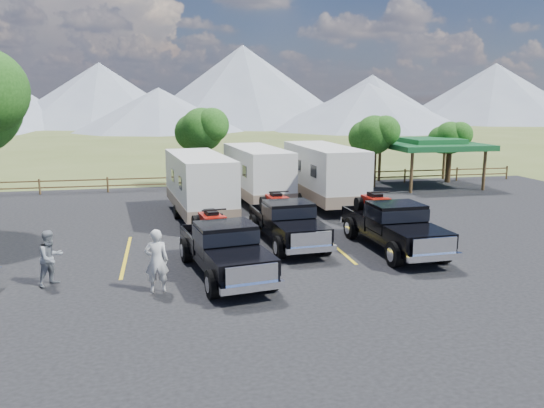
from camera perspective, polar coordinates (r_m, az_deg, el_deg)
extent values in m
plane|color=#4A5825|center=(17.23, 4.24, -8.30)|extent=(320.00, 320.00, 0.00)
cube|color=black|center=(19.98, 1.90, -5.46)|extent=(44.00, 34.00, 0.04)
cube|color=gold|center=(20.48, -15.41, -5.38)|extent=(0.12, 5.50, 0.01)
cube|color=gold|center=(20.58, -4.20, -4.92)|extent=(0.12, 5.50, 0.01)
cube|color=gold|center=(21.43, 6.50, -4.31)|extent=(0.12, 5.50, 0.01)
cube|color=gold|center=(22.96, 16.05, -3.63)|extent=(0.12, 5.50, 0.01)
cylinder|color=#312213|center=(35.56, 10.83, 3.95)|extent=(0.39, 0.39, 2.80)
sphere|color=#184310|center=(35.37, 10.96, 7.33)|extent=(2.52, 2.52, 2.52)
sphere|color=#184310|center=(35.15, 12.07, 7.70)|extent=(1.98, 1.98, 1.98)
sphere|color=#184310|center=(35.56, 9.94, 7.09)|extent=(2.16, 2.16, 2.16)
cylinder|color=#312213|center=(39.11, 18.44, 4.01)|extent=(0.38, 0.38, 2.52)
sphere|color=#184310|center=(38.94, 18.61, 6.77)|extent=(2.24, 2.24, 2.24)
sphere|color=#184310|center=(38.83, 19.55, 7.05)|extent=(1.76, 1.76, 1.76)
sphere|color=#184310|center=(39.04, 17.77, 6.59)|extent=(1.92, 1.92, 1.92)
cylinder|color=#312213|center=(34.96, -7.43, 4.17)|extent=(0.41, 0.41, 3.08)
sphere|color=#184310|center=(34.76, -7.53, 7.95)|extent=(2.80, 2.80, 2.80)
sphere|color=#184310|center=(34.30, -6.47, 8.43)|extent=(2.20, 2.20, 2.20)
sphere|color=#184310|center=(35.17, -8.49, 7.63)|extent=(2.40, 2.40, 2.40)
cylinder|color=brown|center=(35.33, -23.73, 1.68)|extent=(0.12, 0.12, 1.00)
cylinder|color=brown|center=(34.70, -17.26, 1.97)|extent=(0.12, 0.12, 1.00)
cylinder|color=brown|center=(34.52, -10.64, 2.24)|extent=(0.12, 0.12, 1.00)
cylinder|color=brown|center=(34.81, -4.04, 2.47)|extent=(0.12, 0.12, 1.00)
cylinder|color=brown|center=(35.55, 2.37, 2.67)|extent=(0.12, 0.12, 1.00)
cylinder|color=brown|center=(36.71, 8.45, 2.83)|extent=(0.12, 0.12, 1.00)
cylinder|color=brown|center=(38.25, 14.10, 2.95)|extent=(0.12, 0.12, 1.00)
cylinder|color=brown|center=(40.14, 19.26, 3.03)|extent=(0.12, 0.12, 1.00)
cylinder|color=brown|center=(42.32, 23.93, 3.08)|extent=(0.12, 0.12, 1.00)
cube|color=brown|center=(35.13, -0.80, 2.50)|extent=(36.00, 0.06, 0.08)
cube|color=brown|center=(35.07, -0.81, 3.14)|extent=(36.00, 0.06, 0.08)
cylinder|color=brown|center=(33.93, 14.77, 3.27)|extent=(0.20, 0.20, 2.60)
cylinder|color=brown|center=(38.44, 11.49, 4.30)|extent=(0.20, 0.20, 2.60)
cylinder|color=brown|center=(36.42, 21.86, 3.35)|extent=(0.20, 0.20, 2.60)
cylinder|color=brown|center=(40.65, 18.01, 4.34)|extent=(0.20, 0.20, 2.60)
cube|color=#185529|center=(37.13, 16.66, 6.07)|extent=(6.20, 6.20, 0.35)
cube|color=#185529|center=(37.11, 16.69, 6.54)|extent=(3.50, 3.50, 0.35)
cone|color=gray|center=(128.34, -17.97, 11.17)|extent=(44.00, 44.00, 14.00)
cone|color=gray|center=(125.04, -3.15, 12.61)|extent=(52.00, 52.00, 18.00)
cone|color=gray|center=(139.84, 10.67, 11.05)|extent=(40.00, 40.00, 12.00)
cone|color=gray|center=(151.40, 22.78, 10.95)|extent=(50.00, 50.00, 15.00)
cone|color=gray|center=(102.64, -12.04, 9.93)|extent=(32.00, 32.00, 8.00)
cone|color=gray|center=(107.17, 10.21, 10.30)|extent=(40.00, 40.00, 9.00)
cube|color=black|center=(17.54, -5.10, -5.75)|extent=(2.60, 5.68, 0.35)
cube|color=black|center=(15.74, -3.31, -6.35)|extent=(2.09, 1.99, 0.48)
cube|color=black|center=(17.24, -5.03, -3.65)|extent=(2.02, 1.76, 0.96)
cube|color=black|center=(17.21, -5.04, -3.19)|extent=(2.06, 1.82, 0.43)
cube|color=black|center=(19.07, -6.51, -3.56)|extent=(2.18, 2.56, 0.53)
cube|color=white|center=(14.87, -2.18, -7.59)|extent=(1.53, 0.32, 0.53)
cube|color=white|center=(14.94, -2.09, -8.98)|extent=(1.89, 0.46, 0.21)
cube|color=white|center=(20.24, -7.29, -3.66)|extent=(1.88, 0.45, 0.21)
cylinder|color=black|center=(15.63, -6.42, -8.57)|extent=(0.42, 0.90, 0.86)
cylinder|color=black|center=(16.13, -0.14, -7.87)|extent=(0.42, 0.90, 0.86)
cylinder|color=black|center=(19.17, -9.23, -4.92)|extent=(0.42, 0.90, 0.86)
cylinder|color=black|center=(19.58, -4.03, -4.45)|extent=(0.42, 0.90, 0.86)
cube|color=#961008|center=(18.92, -6.55, -1.66)|extent=(0.86, 1.34, 0.34)
cube|color=black|center=(18.87, -6.56, -0.95)|extent=(0.49, 0.77, 0.17)
cube|color=#961008|center=(18.40, -6.15, -1.71)|extent=(0.81, 0.45, 0.21)
cylinder|color=black|center=(18.42, -6.25, -0.63)|extent=(0.86, 0.19, 0.06)
cylinder|color=black|center=(18.37, -7.44, -2.69)|extent=(0.33, 0.57, 0.54)
cylinder|color=black|center=(18.57, -4.84, -2.48)|extent=(0.33, 0.57, 0.54)
cylinder|color=black|center=(19.37, -8.16, -1.98)|extent=(0.33, 0.57, 0.54)
cylinder|color=black|center=(19.57, -5.69, -1.79)|extent=(0.33, 0.57, 0.54)
cube|color=black|center=(21.22, 1.68, -2.75)|extent=(2.10, 5.48, 0.34)
cube|color=black|center=(19.46, 3.27, -2.98)|extent=(1.92, 1.82, 0.47)
cube|color=black|center=(20.96, 1.79, -1.02)|extent=(1.87, 1.59, 0.94)
cube|color=black|center=(20.93, 1.79, -0.64)|extent=(1.91, 1.65, 0.42)
cube|color=black|center=(22.74, 0.42, -1.13)|extent=(1.96, 2.38, 0.52)
cube|color=white|center=(18.60, 4.22, -3.81)|extent=(1.51, 0.18, 0.52)
cube|color=white|center=(18.64, 4.27, -4.92)|extent=(1.86, 0.30, 0.21)
cube|color=white|center=(23.88, -0.33, -1.31)|extent=(1.85, 0.28, 0.21)
cylinder|color=black|center=(19.29, 0.80, -4.69)|extent=(0.34, 0.87, 0.85)
cylinder|color=black|center=(19.84, 5.74, -4.29)|extent=(0.34, 0.87, 0.85)
cylinder|color=black|center=(22.78, -1.84, -2.22)|extent=(0.34, 0.87, 0.85)
cylinder|color=black|center=(23.25, 2.41, -1.95)|extent=(0.34, 0.87, 0.85)
cube|color=#961008|center=(22.62, 0.42, 0.45)|extent=(0.74, 1.27, 0.33)
cube|color=black|center=(22.58, 0.42, 1.04)|extent=(0.43, 0.73, 0.17)
cube|color=#961008|center=(22.11, 0.79, 0.45)|extent=(0.78, 0.38, 0.21)
cylinder|color=black|center=(22.14, 0.73, 1.33)|extent=(0.85, 0.12, 0.06)
cylinder|color=black|center=(22.05, -0.27, -0.33)|extent=(0.28, 0.54, 0.53)
cylinder|color=black|center=(22.29, 1.84, -0.21)|extent=(0.28, 0.54, 0.53)
cylinder|color=black|center=(23.03, -0.95, 0.17)|extent=(0.28, 0.54, 0.53)
cylinder|color=black|center=(23.26, 1.08, 0.27)|extent=(0.28, 0.54, 0.53)
cube|color=black|center=(20.90, 12.93, -3.15)|extent=(2.06, 5.77, 0.36)
cube|color=black|center=(19.17, 15.54, -3.42)|extent=(1.99, 1.87, 0.50)
cube|color=black|center=(20.63, 13.17, -1.28)|extent=(1.94, 1.63, 1.00)
cube|color=black|center=(20.60, 13.19, -0.88)|extent=(1.98, 1.69, 0.45)
cube|color=black|center=(22.41, 10.91, -1.38)|extent=(2.01, 2.47, 0.55)
cube|color=white|center=(18.33, 17.09, -4.33)|extent=(1.60, 0.14, 0.55)
cube|color=white|center=(18.38, 17.12, -5.52)|extent=(1.97, 0.25, 0.22)
cube|color=white|center=(23.56, 9.67, -1.56)|extent=(1.97, 0.23, 0.22)
cylinder|color=black|center=(18.83, 13.03, -5.30)|extent=(0.33, 0.91, 0.90)
cylinder|color=black|center=(19.73, 17.94, -4.80)|extent=(0.33, 0.91, 0.90)
cylinder|color=black|center=(22.31, 8.48, -2.56)|extent=(0.33, 0.91, 0.90)
cylinder|color=black|center=(23.07, 12.81, -2.26)|extent=(0.33, 0.91, 0.90)
cube|color=#961008|center=(22.28, 10.98, 0.32)|extent=(0.75, 1.33, 0.35)
cube|color=black|center=(22.24, 11.00, 0.95)|extent=(0.43, 0.77, 0.18)
cube|color=#961008|center=(21.77, 11.59, 0.31)|extent=(0.81, 0.38, 0.22)
cylinder|color=black|center=(21.80, 11.51, 1.27)|extent=(0.90, 0.09, 0.06)
cylinder|color=black|center=(21.64, 10.48, -0.52)|extent=(0.28, 0.57, 0.56)
cylinder|color=black|center=(22.02, 12.62, -0.40)|extent=(0.28, 0.57, 0.56)
cylinder|color=black|center=(22.63, 9.34, 0.03)|extent=(0.28, 0.57, 0.56)
cylinder|color=black|center=(23.00, 11.41, 0.13)|extent=(0.28, 0.57, 0.56)
cube|color=silver|center=(25.80, -7.86, 2.41)|extent=(3.07, 7.39, 2.59)
cube|color=#7B6755|center=(25.97, -7.80, 0.22)|extent=(3.10, 7.43, 0.57)
cube|color=black|center=(23.83, -9.86, 2.27)|extent=(0.11, 0.86, 0.57)
cube|color=black|center=(24.25, -4.42, 2.55)|extent=(0.11, 0.86, 0.57)
cylinder|color=black|center=(26.18, -10.21, -0.83)|extent=(0.31, 0.69, 0.67)
cylinder|color=black|center=(26.54, -5.59, -0.55)|extent=(0.31, 0.69, 0.67)
cube|color=black|center=(21.77, -5.70, -2.76)|extent=(0.30, 1.73, 0.10)
cube|color=silver|center=(29.45, -1.62, 3.58)|extent=(2.91, 7.33, 2.58)
cube|color=#7B6755|center=(29.60, -1.61, 1.65)|extent=(2.94, 7.37, 0.57)
cube|color=black|center=(27.42, -2.99, 3.54)|extent=(0.09, 0.86, 0.57)
cube|color=black|center=(28.05, 1.61, 3.73)|extent=(0.09, 0.86, 0.57)
cylinder|color=black|center=(29.70, -3.76, 0.73)|extent=(0.30, 0.69, 0.67)
cylinder|color=black|center=(30.25, 0.22, 0.94)|extent=(0.30, 0.69, 0.67)
cube|color=black|center=(25.48, 0.99, -0.66)|extent=(0.27, 1.72, 0.10)
cube|color=silver|center=(28.87, 5.57, 3.55)|extent=(2.73, 7.61, 2.70)
cube|color=#7B6755|center=(29.02, 5.53, 1.50)|extent=(2.75, 7.65, 0.60)
cube|color=black|center=(26.68, 4.47, 3.54)|extent=(0.06, 0.90, 0.60)
cube|color=black|center=(27.54, 9.28, 3.66)|extent=(0.06, 0.90, 0.60)
cylinder|color=black|center=(29.04, 3.21, 0.53)|extent=(0.28, 0.71, 0.70)
cylinder|color=black|center=(29.78, 7.37, 0.72)|extent=(0.28, 0.71, 0.70)
cube|color=black|center=(24.83, 9.11, -1.06)|extent=(0.20, 1.81, 0.10)
imported|color=silver|center=(16.25, -12.32, -5.99)|extent=(0.73, 0.50, 1.94)
imported|color=gray|center=(17.87, -22.71, -5.36)|extent=(1.06, 1.08, 1.75)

